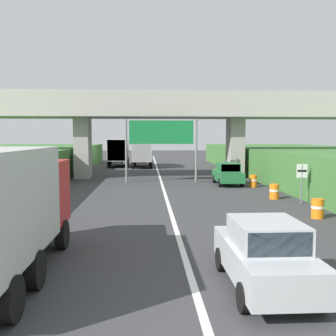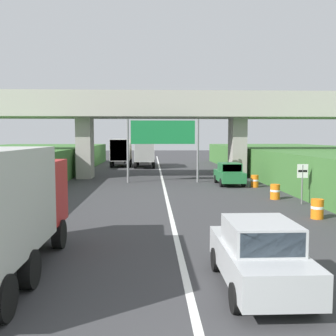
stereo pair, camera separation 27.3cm
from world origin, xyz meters
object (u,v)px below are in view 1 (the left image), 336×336
at_px(speed_limit_sign, 302,178).
at_px(truck_white, 119,151).
at_px(construction_barrel_3, 253,181).
at_px(construction_barrel_4, 235,174).
at_px(car_silver, 265,254).
at_px(construction_barrel_2, 274,191).
at_px(truck_yellow, 142,151).
at_px(construction_barrel_5, 221,169).
at_px(overhead_highway_sign, 161,136).
at_px(construction_barrel_1, 318,208).
at_px(car_green, 228,174).

bearing_deg(speed_limit_sign, truck_white, 113.54).
height_order(construction_barrel_3, construction_barrel_4, same).
xyz_separation_m(car_silver, construction_barrel_2, (4.74, 13.27, -0.40)).
bearing_deg(truck_yellow, construction_barrel_4, -58.64).
relative_size(construction_barrel_2, construction_barrel_3, 1.00).
relative_size(car_silver, construction_barrel_5, 4.56).
bearing_deg(truck_yellow, construction_barrel_5, -45.35).
distance_m(speed_limit_sign, construction_barrel_4, 12.67).
bearing_deg(construction_barrel_2, overhead_highway_sign, 126.75).
relative_size(construction_barrel_1, construction_barrel_2, 1.00).
xyz_separation_m(speed_limit_sign, construction_barrel_4, (-0.78, 12.60, -1.02)).
bearing_deg(construction_barrel_5, construction_barrel_1, -89.54).
relative_size(construction_barrel_1, construction_barrel_5, 1.00).
height_order(car_silver, construction_barrel_3, car_silver).
height_order(overhead_highway_sign, car_green, overhead_highway_sign).
bearing_deg(speed_limit_sign, construction_barrel_1, -101.65).
relative_size(speed_limit_sign, car_green, 0.54).
bearing_deg(overhead_highway_sign, construction_barrel_4, 18.43).
xyz_separation_m(truck_yellow, construction_barrel_5, (8.24, -8.34, -1.47)).
relative_size(car_green, construction_barrel_4, 4.56).
distance_m(speed_limit_sign, construction_barrel_5, 18.09).
distance_m(construction_barrel_2, construction_barrel_5, 16.29).
distance_m(truck_white, construction_barrel_5, 15.02).
relative_size(speed_limit_sign, construction_barrel_1, 2.48).
bearing_deg(truck_yellow, overhead_highway_sign, -83.66).
relative_size(speed_limit_sign, construction_barrel_4, 2.48).
bearing_deg(car_silver, truck_yellow, 95.27).
height_order(overhead_highway_sign, construction_barrel_4, overhead_highway_sign).
height_order(overhead_highway_sign, truck_white, overhead_highway_sign).
relative_size(speed_limit_sign, car_silver, 0.54).
distance_m(construction_barrel_3, construction_barrel_4, 5.43).
relative_size(truck_white, construction_barrel_2, 8.11).
bearing_deg(truck_white, construction_barrel_4, -53.38).
bearing_deg(overhead_highway_sign, truck_yellow, 96.34).
relative_size(car_silver, construction_barrel_4, 4.56).
distance_m(car_silver, construction_barrel_2, 14.10).
relative_size(overhead_highway_sign, construction_barrel_5, 6.53).
xyz_separation_m(truck_yellow, car_silver, (3.50, -37.90, -1.08)).
relative_size(car_green, construction_barrel_1, 4.56).
bearing_deg(construction_barrel_1, construction_barrel_3, 89.64).
relative_size(construction_barrel_1, construction_barrel_4, 1.00).
relative_size(truck_yellow, construction_barrel_2, 8.11).
height_order(car_silver, construction_barrel_2, car_silver).
relative_size(car_green, car_silver, 1.00).
distance_m(speed_limit_sign, truck_yellow, 27.93).
bearing_deg(truck_white, construction_barrel_3, -61.07).
bearing_deg(construction_barrel_3, car_green, 138.67).
relative_size(speed_limit_sign, construction_barrel_2, 2.48).
bearing_deg(truck_yellow, truck_white, 152.79).
bearing_deg(construction_barrel_4, construction_barrel_1, -89.92).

